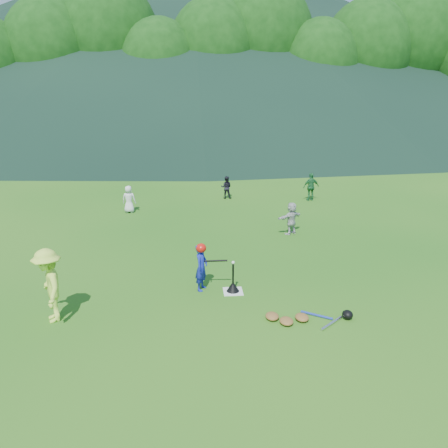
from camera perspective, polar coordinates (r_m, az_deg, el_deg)
name	(u,v)px	position (r m, az deg, el deg)	size (l,w,h in m)	color
ground	(233,292)	(10.35, 1.18, -8.84)	(120.00, 120.00, 0.00)	#1A5914
home_plate	(233,291)	(10.34, 1.18, -8.79)	(0.45, 0.45, 0.02)	silver
baseball	(233,263)	(10.05, 1.20, -5.05)	(0.08, 0.08, 0.08)	white
batter_child	(201,267)	(10.25, -2.96, -5.68)	(0.41, 0.27, 1.12)	#16219D
adult_coach	(49,286)	(9.51, -21.88, -7.47)	(1.00, 0.57, 1.54)	#C8F146
fielder_a	(129,199)	(17.16, -12.31, 3.18)	(0.51, 0.33, 1.04)	silver
fielder_b	(226,187)	(19.02, 0.30, 4.81)	(0.47, 0.37, 0.97)	black
fielder_c	(311,187)	(18.97, 11.30, 4.78)	(0.70, 0.29, 1.19)	#1E6531
fielder_d	(291,218)	(14.38, 8.78, 0.75)	(0.99, 0.31, 1.07)	#B8B8B8
batting_tee	(233,287)	(10.29, 1.18, -8.20)	(0.30, 0.30, 0.68)	black
batter_gear	(202,249)	(10.09, -2.87, -3.30)	(0.73, 0.26, 0.48)	red
equipment_pile	(302,318)	(9.27, 10.18, -11.94)	(1.80, 0.81, 0.19)	olive
outfield_fence	(199,138)	(37.47, -3.34, 11.16)	(70.07, 0.08, 1.33)	gray
tree_line	(198,49)	(43.26, -3.46, 21.91)	(70.04, 11.40, 14.82)	#382314
distant_hills	(149,33)	(91.91, -9.73, 23.36)	(155.00, 140.00, 32.00)	black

